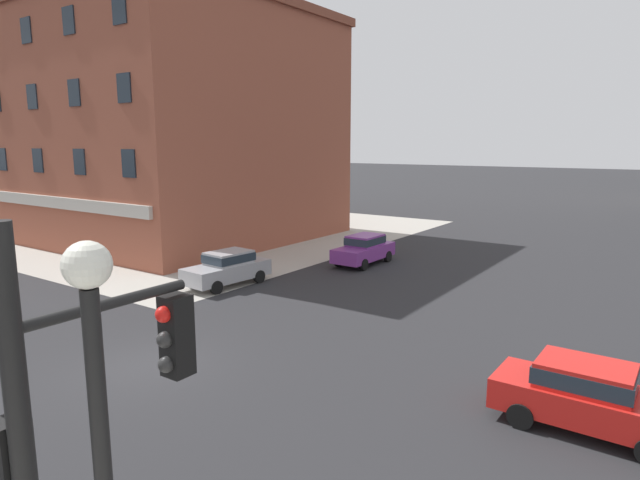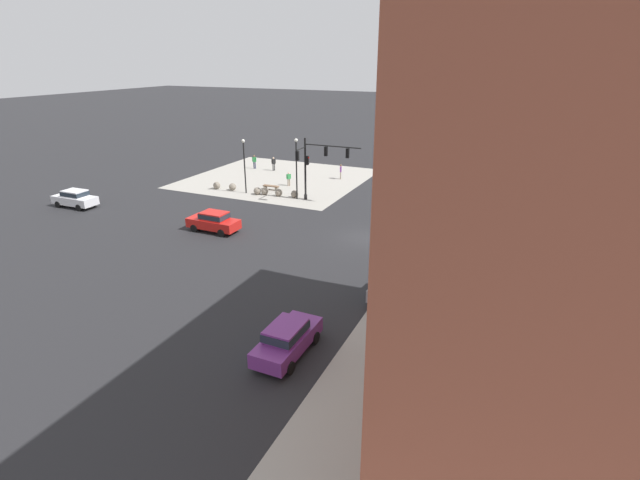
# 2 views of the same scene
# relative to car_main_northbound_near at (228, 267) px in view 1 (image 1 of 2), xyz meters

# --- Properties ---
(ground_plane) EXTENTS (320.00, 320.00, 0.00)m
(ground_plane) POSITION_rel_car_main_northbound_near_xyz_m (4.85, -8.58, -0.92)
(ground_plane) COLOR #262628
(sidewalk_far_corner) EXTENTS (32.00, 32.00, 0.02)m
(sidewalk_far_corner) POSITION_rel_car_main_northbound_near_xyz_m (-15.15, 11.42, -0.92)
(sidewalk_far_corner) COLOR #A8A399
(sidewalk_far_corner) RESTS_ON ground
(car_main_northbound_near) EXTENTS (2.17, 4.53, 1.68)m
(car_main_northbound_near) POSITION_rel_car_main_northbound_near_xyz_m (0.00, 0.00, 0.00)
(car_main_northbound_near) COLOR #99999E
(car_main_northbound_near) RESTS_ON ground
(car_main_northbound_far) EXTENTS (4.41, 1.91, 1.68)m
(car_main_northbound_far) POSITION_rel_car_main_northbound_near_xyz_m (16.78, -4.88, 0.00)
(car_main_northbound_far) COLOR red
(car_main_northbound_far) RESTS_ON ground
(car_cross_eastbound) EXTENTS (1.92, 4.42, 1.68)m
(car_cross_eastbound) POSITION_rel_car_main_northbound_near_xyz_m (3.04, 7.98, 0.00)
(car_cross_eastbound) COLOR #7A3389
(car_cross_eastbound) RESTS_ON ground
(storefront_block_near_corner) EXTENTS (23.49, 18.97, 16.11)m
(storefront_block_near_corner) POSITION_rel_car_main_northbound_near_xyz_m (-15.67, 8.69, 7.15)
(storefront_block_near_corner) COLOR brown
(storefront_block_near_corner) RESTS_ON ground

